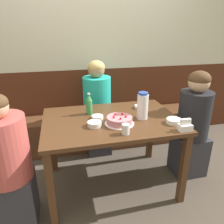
{
  "coord_description": "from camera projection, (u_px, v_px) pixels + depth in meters",
  "views": [
    {
      "loc": [
        -0.43,
        -1.84,
        1.58
      ],
      "look_at": [
        0.02,
        0.05,
        0.8
      ],
      "focal_mm": 35.0,
      "sensor_mm": 36.0,
      "label": 1
    }
  ],
  "objects": [
    {
      "name": "ground_plane",
      "position": [
        111.0,
        183.0,
        2.34
      ],
      "size": [
        12.0,
        12.0,
        0.0
      ],
      "primitive_type": "plane",
      "color": "#4C4238"
    },
    {
      "name": "back_wall",
      "position": [
        93.0,
        52.0,
        2.82
      ],
      "size": [
        4.8,
        0.04,
        2.5
      ],
      "color": "#4C2314",
      "rests_on": "ground_plane"
    },
    {
      "name": "bench_seat",
      "position": [
        98.0,
        130.0,
        3.0
      ],
      "size": [
        2.68,
        0.38,
        0.46
      ],
      "color": "#56331E",
      "rests_on": "ground_plane"
    },
    {
      "name": "dining_table",
      "position": [
        111.0,
        128.0,
        2.1
      ],
      "size": [
        1.27,
        0.88,
        0.75
      ],
      "color": "#4C2D19",
      "rests_on": "ground_plane"
    },
    {
      "name": "birthday_cake",
      "position": [
        119.0,
        120.0,
        1.95
      ],
      "size": [
        0.27,
        0.27,
        0.09
      ],
      "color": "white",
      "rests_on": "dining_table"
    },
    {
      "name": "water_pitcher",
      "position": [
        143.0,
        106.0,
        2.03
      ],
      "size": [
        0.1,
        0.1,
        0.26
      ],
      "color": "white",
      "rests_on": "dining_table"
    },
    {
      "name": "soju_bottle",
      "position": [
        89.0,
        104.0,
        2.14
      ],
      "size": [
        0.06,
        0.06,
        0.21
      ],
      "color": "#388E4C",
      "rests_on": "dining_table"
    },
    {
      "name": "napkin_holder",
      "position": [
        185.0,
        126.0,
        1.82
      ],
      "size": [
        0.11,
        0.08,
        0.11
      ],
      "color": "white",
      "rests_on": "dining_table"
    },
    {
      "name": "bowl_soup_white",
      "position": [
        140.0,
        107.0,
        2.33
      ],
      "size": [
        0.11,
        0.11,
        0.03
      ],
      "color": "white",
      "rests_on": "dining_table"
    },
    {
      "name": "bowl_rice_small",
      "position": [
        174.0,
        121.0,
        1.97
      ],
      "size": [
        0.14,
        0.14,
        0.04
      ],
      "color": "white",
      "rests_on": "dining_table"
    },
    {
      "name": "bowl_side_dish",
      "position": [
        95.0,
        124.0,
        1.91
      ],
      "size": [
        0.13,
        0.13,
        0.04
      ],
      "color": "white",
      "rests_on": "dining_table"
    },
    {
      "name": "bowl_sauce_shallow",
      "position": [
        97.0,
        117.0,
        2.06
      ],
      "size": [
        0.11,
        0.11,
        0.03
      ],
      "color": "white",
      "rests_on": "dining_table"
    },
    {
      "name": "glass_water_tall",
      "position": [
        126.0,
        129.0,
        1.76
      ],
      "size": [
        0.06,
        0.06,
        0.09
      ],
      "color": "silver",
      "rests_on": "dining_table"
    },
    {
      "name": "person_teal_shirt",
      "position": [
        97.0,
        110.0,
        2.75
      ],
      "size": [
        0.34,
        0.34,
        1.2
      ],
      "rotation": [
        0.0,
        0.0,
        -1.57
      ],
      "color": "#33333D",
      "rests_on": "ground_plane"
    },
    {
      "name": "person_pale_blue_shirt",
      "position": [
        8.0,
        166.0,
        1.7
      ],
      "size": [
        0.36,
        0.36,
        1.14
      ],
      "color": "#33333D",
      "rests_on": "ground_plane"
    },
    {
      "name": "person_grey_tee",
      "position": [
        192.0,
        127.0,
        2.33
      ],
      "size": [
        0.34,
        0.33,
        1.17
      ],
      "rotation": [
        0.0,
        0.0,
        3.14
      ],
      "color": "#33333D",
      "rests_on": "ground_plane"
    }
  ]
}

